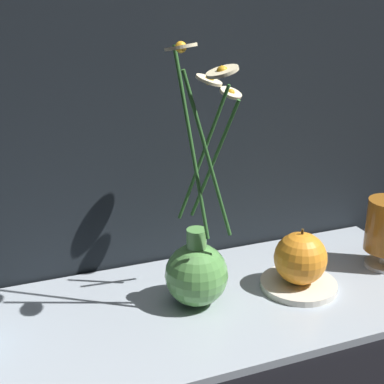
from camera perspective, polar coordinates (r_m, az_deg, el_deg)
ground_plane at (r=0.81m, az=-0.28°, el=-12.83°), size 6.00×6.00×0.00m
shelf at (r=0.81m, az=-0.28°, el=-12.47°), size 0.83×0.31×0.01m
vase_with_flowers at (r=0.78m, az=0.54°, el=-7.72°), size 0.15×0.17×0.38m
saucer_plate at (r=0.86m, az=11.28°, el=-9.65°), size 0.12×0.12×0.01m
orange_fruit at (r=0.84m, az=11.49°, el=-6.93°), size 0.08×0.08×0.09m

